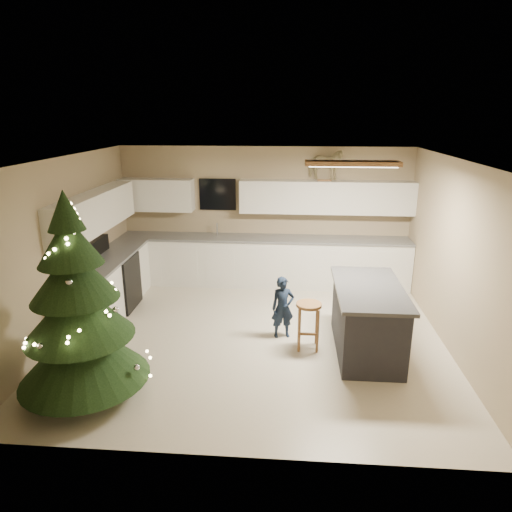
{
  "coord_description": "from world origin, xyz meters",
  "views": [
    {
      "loc": [
        0.5,
        -6.1,
        3.19
      ],
      "look_at": [
        0.0,
        0.35,
        1.15
      ],
      "focal_mm": 32.0,
      "sensor_mm": 36.0,
      "label": 1
    }
  ],
  "objects_px": {
    "bar_stool": "(309,315)",
    "toddler": "(283,307)",
    "island": "(367,319)",
    "christmas_tree": "(78,317)",
    "rocking_horse": "(325,165)"
  },
  "relations": [
    {
      "from": "island",
      "to": "christmas_tree",
      "type": "height_order",
      "value": "christmas_tree"
    },
    {
      "from": "rocking_horse",
      "to": "bar_stool",
      "type": "bearing_deg",
      "value": -172.12
    },
    {
      "from": "christmas_tree",
      "to": "toddler",
      "type": "height_order",
      "value": "christmas_tree"
    },
    {
      "from": "island",
      "to": "toddler",
      "type": "xyz_separation_m",
      "value": [
        -1.16,
        0.33,
        -0.02
      ]
    },
    {
      "from": "bar_stool",
      "to": "toddler",
      "type": "distance_m",
      "value": 0.49
    },
    {
      "from": "island",
      "to": "christmas_tree",
      "type": "relative_size",
      "value": 0.7
    },
    {
      "from": "bar_stool",
      "to": "rocking_horse",
      "type": "xyz_separation_m",
      "value": [
        0.32,
        2.59,
        1.78
      ]
    },
    {
      "from": "island",
      "to": "bar_stool",
      "type": "relative_size",
      "value": 2.51
    },
    {
      "from": "christmas_tree",
      "to": "rocking_horse",
      "type": "xyz_separation_m",
      "value": [
        2.95,
        3.92,
        1.29
      ]
    },
    {
      "from": "bar_stool",
      "to": "christmas_tree",
      "type": "distance_m",
      "value": 2.99
    },
    {
      "from": "toddler",
      "to": "rocking_horse",
      "type": "bearing_deg",
      "value": 58.52
    },
    {
      "from": "island",
      "to": "rocking_horse",
      "type": "bearing_deg",
      "value": 100.39
    },
    {
      "from": "christmas_tree",
      "to": "rocking_horse",
      "type": "bearing_deg",
      "value": 53.04
    },
    {
      "from": "island",
      "to": "bar_stool",
      "type": "distance_m",
      "value": 0.8
    },
    {
      "from": "island",
      "to": "rocking_horse",
      "type": "relative_size",
      "value": 2.43
    }
  ]
}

